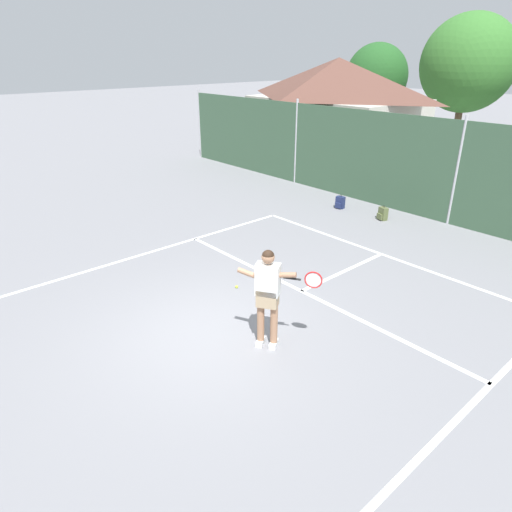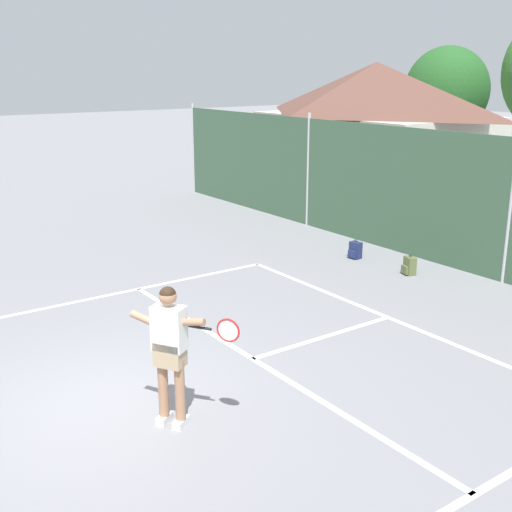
{
  "view_description": "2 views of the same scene",
  "coord_description": "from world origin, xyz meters",
  "px_view_note": "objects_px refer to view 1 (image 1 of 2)",
  "views": [
    {
      "loc": [
        5.89,
        -4.09,
        4.78
      ],
      "look_at": [
        -0.7,
        1.76,
        0.82
      ],
      "focal_mm": 31.81,
      "sensor_mm": 36.0,
      "label": 1
    },
    {
      "loc": [
        7.52,
        -2.81,
        4.35
      ],
      "look_at": [
        -1.06,
        3.29,
        1.29
      ],
      "focal_mm": 45.01,
      "sensor_mm": 36.0,
      "label": 2
    }
  ],
  "objects_px": {
    "tennis_ball": "(237,287)",
    "backpack_navy": "(340,203)",
    "backpack_olive": "(383,214)",
    "tennis_player": "(268,291)"
  },
  "relations": [
    {
      "from": "backpack_navy",
      "to": "backpack_olive",
      "type": "height_order",
      "value": "same"
    },
    {
      "from": "tennis_ball",
      "to": "backpack_navy",
      "type": "bearing_deg",
      "value": 108.64
    },
    {
      "from": "tennis_player",
      "to": "tennis_ball",
      "type": "bearing_deg",
      "value": 155.03
    },
    {
      "from": "tennis_ball",
      "to": "backpack_navy",
      "type": "relative_size",
      "value": 0.14
    },
    {
      "from": "tennis_ball",
      "to": "backpack_olive",
      "type": "height_order",
      "value": "backpack_olive"
    },
    {
      "from": "backpack_navy",
      "to": "tennis_ball",
      "type": "bearing_deg",
      "value": -71.36
    },
    {
      "from": "tennis_ball",
      "to": "backpack_olive",
      "type": "distance_m",
      "value": 6.3
    },
    {
      "from": "tennis_player",
      "to": "backpack_olive",
      "type": "height_order",
      "value": "tennis_player"
    },
    {
      "from": "tennis_ball",
      "to": "backpack_navy",
      "type": "distance_m",
      "value": 6.55
    },
    {
      "from": "backpack_olive",
      "to": "backpack_navy",
      "type": "bearing_deg",
      "value": -177.1
    }
  ]
}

